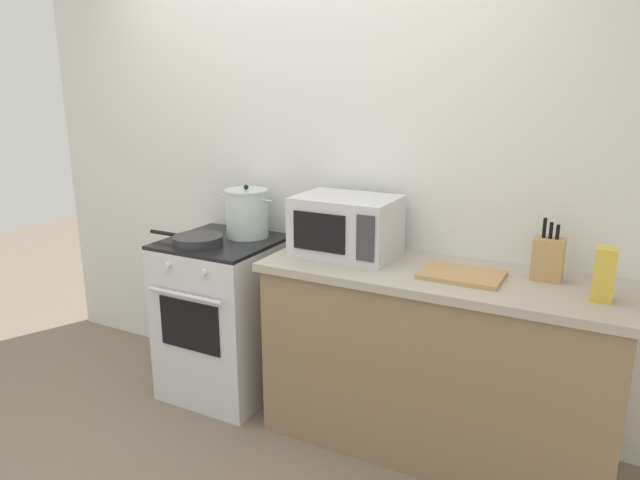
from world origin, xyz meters
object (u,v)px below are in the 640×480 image
object	(u,v)px
knife_block	(548,258)
frying_pan	(197,240)
stock_pot	(247,213)
cutting_board	(462,275)
stove	(224,317)
pasta_box	(604,275)
microwave	(346,226)

from	to	relation	value
knife_block	frying_pan	bearing A→B (deg)	-171.12
stock_pot	cutting_board	xyz separation A→B (m)	(1.27, -0.14, -0.13)
frying_pan	cutting_board	size ratio (longest dim) A/B	1.30
stove	stock_pot	bearing A→B (deg)	58.22
frying_pan	pasta_box	bearing A→B (deg)	3.00
stock_pot	knife_block	bearing A→B (deg)	0.09
stock_pot	microwave	world-z (taller)	same
stock_pot	stove	bearing A→B (deg)	-121.78
frying_pan	knife_block	bearing A→B (deg)	8.88
stove	pasta_box	xyz separation A→B (m)	(1.93, -0.03, 0.57)
cutting_board	knife_block	size ratio (longest dim) A/B	1.29
stock_pot	frying_pan	size ratio (longest dim) A/B	0.70
frying_pan	stove	bearing A→B (deg)	67.01
microwave	cutting_board	xyz separation A→B (m)	(0.62, -0.08, -0.14)
stove	knife_block	size ratio (longest dim) A/B	3.30
cutting_board	pasta_box	world-z (taller)	pasta_box
microwave	cutting_board	bearing A→B (deg)	-7.19
microwave	cutting_board	distance (m)	0.64
stock_pot	frying_pan	bearing A→B (deg)	-117.65
stove	frying_pan	world-z (taller)	frying_pan
stock_pot	cutting_board	size ratio (longest dim) A/B	0.92
microwave	pasta_box	xyz separation A→B (m)	(1.20, -0.11, -0.04)
stove	frying_pan	xyz separation A→B (m)	(-0.06, -0.13, 0.48)
pasta_box	knife_block	bearing A→B (deg)	143.94
stove	frying_pan	size ratio (longest dim) A/B	1.96
stock_pot	microwave	distance (m)	0.65
knife_block	microwave	bearing A→B (deg)	-176.31
stock_pot	microwave	xyz separation A→B (m)	(0.65, -0.06, 0.01)
cutting_board	pasta_box	distance (m)	0.59
cutting_board	stove	bearing A→B (deg)	-179.95
frying_pan	microwave	xyz separation A→B (m)	(0.79, 0.21, 0.12)
cutting_board	knife_block	xyz separation A→B (m)	(0.34, 0.14, 0.09)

